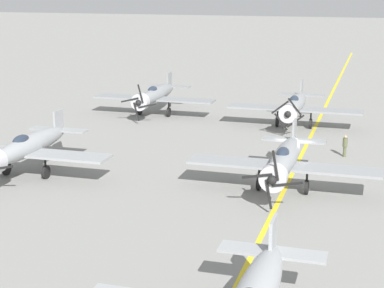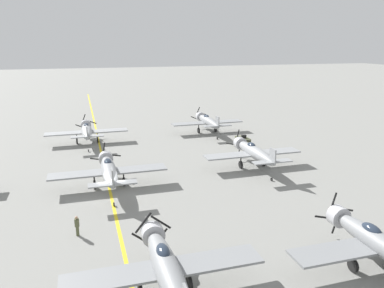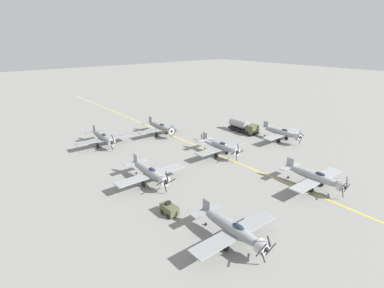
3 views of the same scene
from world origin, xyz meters
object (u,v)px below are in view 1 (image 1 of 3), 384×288
at_px(airplane_mid_center, 284,160).
at_px(airplane_near_center, 295,105).
at_px(airplane_near_right, 155,95).
at_px(ground_crew_walking, 345,145).
at_px(airplane_mid_right, 27,147).

relative_size(airplane_mid_center, airplane_near_center, 1.00).
xyz_separation_m(airplane_near_right, airplane_mid_center, (-15.67, 19.82, 0.00)).
distance_m(airplane_mid_center, ground_crew_walking, 9.91).
xyz_separation_m(airplane_mid_right, airplane_mid_center, (-17.14, -1.70, 0.00)).
bearing_deg(ground_crew_walking, airplane_near_right, -29.09).
height_order(airplane_mid_right, ground_crew_walking, airplane_mid_right).
xyz_separation_m(airplane_mid_center, ground_crew_walking, (-3.23, -9.31, -1.11)).
bearing_deg(airplane_mid_center, airplane_near_center, -91.11).
bearing_deg(airplane_near_right, airplane_mid_center, 142.37).
height_order(airplane_mid_center, airplane_near_center, airplane_mid_center).
height_order(airplane_near_right, airplane_mid_right, airplane_mid_right).
bearing_deg(airplane_near_right, airplane_mid_right, 100.13).
bearing_deg(airplane_mid_center, airplane_mid_right, -1.00).
bearing_deg(airplane_mid_center, ground_crew_walking, -115.77).
bearing_deg(ground_crew_walking, airplane_near_center, -61.37).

